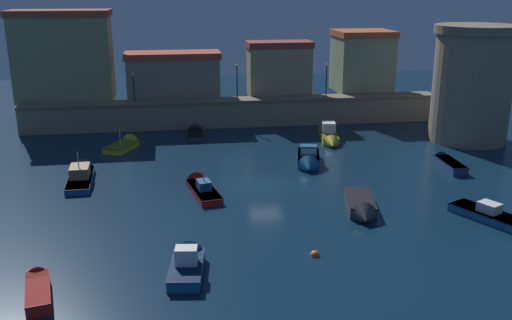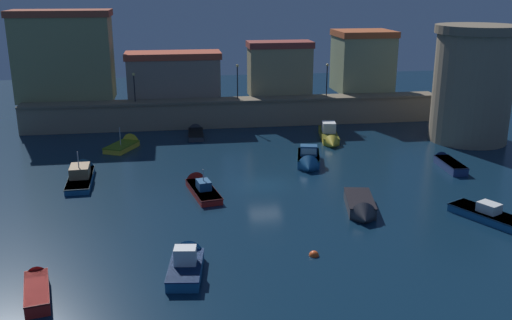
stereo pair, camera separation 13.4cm
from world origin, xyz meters
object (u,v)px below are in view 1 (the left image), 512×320
object	(u,v)px
quay_lamp_2	(327,75)
moored_boat_1	(200,186)
moored_boat_5	(82,173)
moored_boat_9	(329,136)
mooring_buoy_0	(315,256)
moored_boat_0	(38,286)
fortress_tower	(472,83)
moored_boat_6	(195,132)
moored_boat_7	(127,144)
moored_boat_4	(188,261)
moored_boat_8	(361,207)
quay_lamp_0	(134,82)
moored_boat_3	(509,222)
moored_boat_2	(308,160)
moored_boat_10	(447,162)
quay_lamp_1	(237,76)

from	to	relation	value
quay_lamp_2	moored_boat_1	bearing A→B (deg)	-127.16
moored_boat_5	moored_boat_9	xyz separation A→B (m)	(22.96, 8.27, 0.10)
quay_lamp_2	mooring_buoy_0	size ratio (longest dim) A/B	6.21
moored_boat_0	moored_boat_9	distance (m)	34.92
fortress_tower	moored_boat_9	distance (m)	14.79
quay_lamp_2	moored_boat_9	distance (m)	9.35
moored_boat_1	moored_boat_6	xyz separation A→B (m)	(0.47, 16.59, -0.01)
moored_boat_0	moored_boat_7	distance (m)	27.24
moored_boat_4	moored_boat_7	distance (m)	26.02
fortress_tower	moored_boat_5	size ratio (longest dim) A/B	1.55
moored_boat_4	moored_boat_8	bearing A→B (deg)	-55.42
fortress_tower	quay_lamp_0	world-z (taller)	fortress_tower
quay_lamp_2	moored_boat_6	distance (m)	16.11
quay_lamp_2	moored_boat_9	world-z (taller)	quay_lamp_2
moored_boat_7	moored_boat_8	xyz separation A→B (m)	(17.00, -19.35, 0.15)
moored_boat_4	mooring_buoy_0	distance (m)	7.35
moored_boat_0	moored_boat_5	bearing A→B (deg)	-11.21
moored_boat_3	moored_boat_4	distance (m)	20.92
moored_boat_5	moored_boat_2	bearing A→B (deg)	-91.00
moored_boat_10	moored_boat_0	bearing A→B (deg)	121.46
moored_boat_0	mooring_buoy_0	world-z (taller)	moored_boat_0
fortress_tower	moored_boat_1	size ratio (longest dim) A/B	1.71
moored_boat_4	mooring_buoy_0	size ratio (longest dim) A/B	8.79
moored_boat_7	moored_boat_10	world-z (taller)	moored_boat_7
moored_boat_1	moored_boat_3	world-z (taller)	moored_boat_1
moored_boat_0	moored_boat_9	size ratio (longest dim) A/B	0.68
moored_boat_3	moored_boat_2	bearing A→B (deg)	-173.47
moored_boat_7	moored_boat_10	bearing A→B (deg)	-84.33
quay_lamp_1	moored_boat_10	distance (m)	24.29
moored_boat_8	moored_boat_9	world-z (taller)	moored_boat_9
fortress_tower	moored_boat_9	bearing A→B (deg)	172.40
quay_lamp_0	quay_lamp_1	distance (m)	11.03
moored_boat_9	moored_boat_8	bearing A→B (deg)	0.45
moored_boat_6	moored_boat_9	xyz separation A→B (m)	(13.18, -4.16, 0.20)
moored_boat_7	quay_lamp_2	bearing A→B (deg)	-45.52
moored_boat_0	moored_boat_10	world-z (taller)	moored_boat_10
moored_boat_2	quay_lamp_0	bearing A→B (deg)	-122.20
fortress_tower	moored_boat_2	size ratio (longest dim) A/B	2.04
moored_boat_9	mooring_buoy_0	size ratio (longest dim) A/B	12.24
moored_boat_8	moored_boat_6	bearing A→B (deg)	-144.70
quay_lamp_2	moored_boat_9	size ratio (longest dim) A/B	0.51
moored_boat_1	moored_boat_9	xyz separation A→B (m)	(13.64, 12.43, 0.18)
quay_lamp_0	moored_boat_1	world-z (taller)	quay_lamp_0
quay_lamp_2	moored_boat_1	world-z (taller)	quay_lamp_2
moored_boat_2	mooring_buoy_0	distance (m)	17.22
moored_boat_0	moored_boat_2	distance (m)	26.50
moored_boat_3	moored_boat_6	xyz separation A→B (m)	(-18.93, 26.64, -0.04)
quay_lamp_0	moored_boat_0	world-z (taller)	quay_lamp_0
moored_boat_6	moored_boat_8	world-z (taller)	moored_boat_8
moored_boat_5	mooring_buoy_0	distance (m)	22.34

